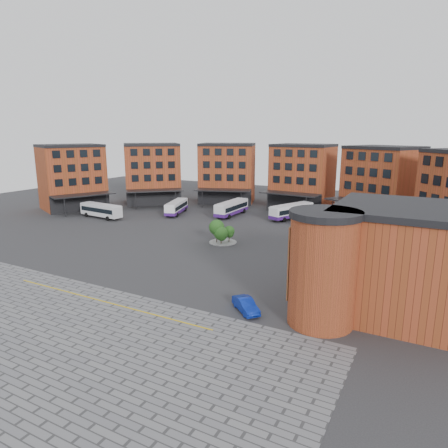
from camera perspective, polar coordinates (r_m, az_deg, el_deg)
The scene contains 13 objects.
ground at distance 55.27m, azimuth -7.94°, elevation -5.33°, with size 160.00×160.00×0.00m, color #28282B.
paving_zone at distance 39.51m, azimuth -25.08°, elevation -14.21°, with size 50.00×22.00×0.02m, color slate.
yellow_line at distance 44.13m, azimuth -16.68°, elevation -10.57°, with size 26.00×0.15×0.02m, color gold.
main_building at distance 88.71m, azimuth 4.07°, elevation 6.47°, with size 94.14×42.48×14.60m.
east_building at distance 41.01m, azimuth 23.44°, elevation -5.09°, with size 17.40×15.40×10.60m.
tree_island at distance 63.06m, azimuth -0.49°, elevation -1.08°, with size 4.40×4.40×3.78m.
bus_a at distance 85.73m, azimuth -17.17°, elevation 1.96°, with size 10.39×3.28×2.89m.
bus_b at distance 86.62m, azimuth -6.80°, elevation 2.43°, with size 5.19×10.15×2.79m.
bus_c at distance 84.26m, azimuth 1.10°, elevation 2.32°, with size 2.87×10.92×3.07m.
bus_d at distance 82.14m, azimuth 9.63°, elevation 1.85°, with size 6.42×10.88×3.03m.
bus_e at distance 75.03m, azimuth 15.21°, elevation 0.47°, with size 8.60×9.42×2.92m.
bus_f at distance 69.25m, azimuth 18.23°, elevation -0.51°, with size 8.66×11.94×3.44m.
blue_car at distance 40.08m, azimuth 3.13°, elevation -11.48°, with size 1.42×4.07×1.34m, color #0B249B.
Camera 1 is at (31.24, -42.20, 17.27)m, focal length 32.00 mm.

